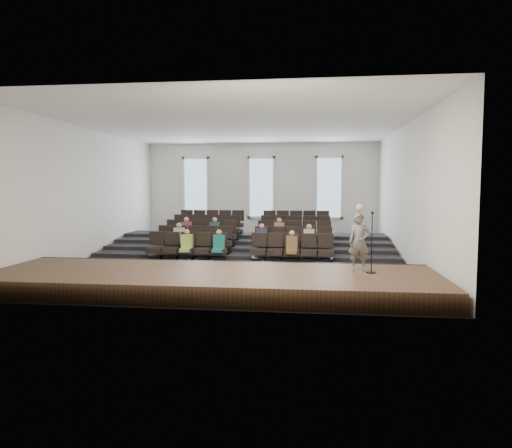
% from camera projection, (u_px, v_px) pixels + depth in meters
% --- Properties ---
extents(ground, '(14.00, 14.00, 0.00)m').
position_uv_depth(ground, '(241.00, 260.00, 17.11)').
color(ground, black).
rests_on(ground, ground).
extents(ceiling, '(12.00, 14.00, 0.02)m').
position_uv_depth(ceiling, '(241.00, 125.00, 16.70)').
color(ceiling, white).
rests_on(ceiling, ground).
extents(wall_back, '(12.00, 0.04, 5.00)m').
position_uv_depth(wall_back, '(261.00, 191.00, 23.85)').
color(wall_back, white).
rests_on(wall_back, ground).
extents(wall_front, '(12.00, 0.04, 5.00)m').
position_uv_depth(wall_front, '(192.00, 198.00, 9.96)').
color(wall_front, white).
rests_on(wall_front, ground).
extents(wall_left, '(0.04, 14.00, 5.00)m').
position_uv_depth(wall_left, '(87.00, 193.00, 17.63)').
color(wall_left, white).
rests_on(wall_left, ground).
extents(wall_right, '(0.04, 14.00, 5.00)m').
position_uv_depth(wall_right, '(408.00, 194.00, 16.19)').
color(wall_right, white).
rests_on(wall_right, ground).
extents(stage, '(11.80, 3.60, 0.50)m').
position_uv_depth(stage, '(212.00, 281.00, 12.05)').
color(stage, '#4C3220').
rests_on(stage, ground).
extents(stage_lip, '(11.80, 0.06, 0.52)m').
position_uv_depth(stage_lip, '(224.00, 269.00, 13.80)').
color(stage_lip, black).
rests_on(stage_lip, ground).
extents(risers, '(11.80, 4.80, 0.60)m').
position_uv_depth(risers, '(252.00, 244.00, 20.23)').
color(risers, black).
rests_on(risers, ground).
extents(seating_rows, '(6.80, 4.70, 1.67)m').
position_uv_depth(seating_rows, '(247.00, 237.00, 18.58)').
color(seating_rows, black).
rests_on(seating_rows, ground).
extents(windows, '(8.44, 0.10, 3.24)m').
position_uv_depth(windows, '(261.00, 188.00, 23.77)').
color(windows, white).
rests_on(windows, wall_back).
extents(audience, '(5.45, 2.64, 1.10)m').
position_uv_depth(audience, '(236.00, 237.00, 17.53)').
color(audience, '#9BCB51').
rests_on(audience, seating_rows).
extents(speaker, '(0.56, 0.37, 1.54)m').
position_uv_depth(speaker, '(359.00, 242.00, 12.15)').
color(speaker, '#615F5C').
rests_on(speaker, stage).
extents(mic_stand, '(0.27, 0.27, 1.60)m').
position_uv_depth(mic_stand, '(371.00, 255.00, 11.86)').
color(mic_stand, black).
rests_on(mic_stand, stage).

